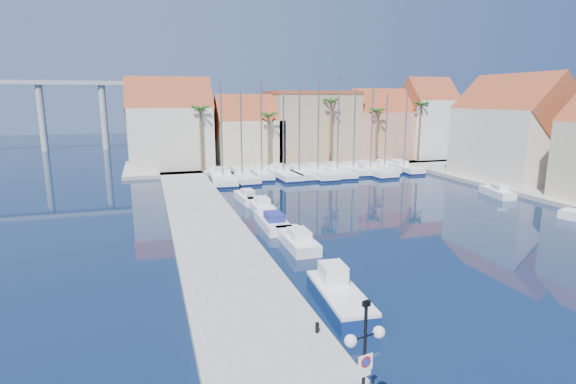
{
  "coord_description": "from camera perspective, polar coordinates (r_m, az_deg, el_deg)",
  "views": [
    {
      "loc": [
        -13.39,
        -23.2,
        10.85
      ],
      "look_at": [
        -2.18,
        12.58,
        3.0
      ],
      "focal_mm": 28.0,
      "sensor_mm": 36.0,
      "label": 1
    }
  ],
  "objects": [
    {
      "name": "building_4",
      "position": [
        83.96,
        17.19,
        8.65
      ],
      "size": [
        8.3,
        8.0,
        14.0
      ],
      "color": "white",
      "rests_on": "shore_north"
    },
    {
      "name": "motorboat_west_0",
      "position": [
        33.73,
        1.17,
        -6.03
      ],
      "size": [
        2.02,
        5.98,
        1.4
      ],
      "rotation": [
        0.0,
        0.0,
        -0.02
      ],
      "color": "white",
      "rests_on": "ground"
    },
    {
      "name": "building_0",
      "position": [
        70.41,
        -14.75,
        7.92
      ],
      "size": [
        12.3,
        9.0,
        13.5
      ],
      "color": "beige",
      "rests_on": "shore_north"
    },
    {
      "name": "palm_3",
      "position": [
        74.22,
        11.26,
        9.87
      ],
      "size": [
        2.6,
        2.6,
        9.65
      ],
      "color": "brown",
      "rests_on": "shore_north"
    },
    {
      "name": "viaduct",
      "position": [
        108.29,
        -31.63,
        9.79
      ],
      "size": [
        48.0,
        2.2,
        14.45
      ],
      "color": "#9E9E99",
      "rests_on": "ground"
    },
    {
      "name": "sailboat_3",
      "position": [
        62.91,
        -0.76,
        2.41
      ],
      "size": [
        3.31,
        10.97,
        11.43
      ],
      "rotation": [
        0.0,
        0.0,
        0.04
      ],
      "color": "white",
      "rests_on": "ground"
    },
    {
      "name": "sailboat_2",
      "position": [
        62.73,
        -3.42,
        2.42
      ],
      "size": [
        2.7,
        8.52,
        13.19
      ],
      "rotation": [
        0.0,
        0.0,
        -0.06
      ],
      "color": "white",
      "rests_on": "ground"
    },
    {
      "name": "palm_1",
      "position": [
        67.53,
        -2.5,
        9.51
      ],
      "size": [
        2.6,
        2.6,
        9.15
      ],
      "color": "brown",
      "rests_on": "shore_north"
    },
    {
      "name": "ground",
      "position": [
        28.9,
        11.86,
        -10.49
      ],
      "size": [
        260.0,
        260.0,
        0.0
      ],
      "primitive_type": "plane",
      "color": "black",
      "rests_on": "ground"
    },
    {
      "name": "motorboat_west_2",
      "position": [
        44.31,
        -3.46,
        -1.69
      ],
      "size": [
        1.99,
        5.79,
        1.4
      ],
      "rotation": [
        0.0,
        0.0,
        -0.03
      ],
      "color": "white",
      "rests_on": "ground"
    },
    {
      "name": "bollard",
      "position": [
        21.13,
        3.72,
        -16.81
      ],
      "size": [
        0.18,
        0.18,
        0.46
      ],
      "primitive_type": "cylinder",
      "color": "black",
      "rests_on": "quay_west"
    },
    {
      "name": "sailboat_8",
      "position": [
        67.13,
        10.11,
        2.85
      ],
      "size": [
        3.73,
        11.76,
        14.74
      ],
      "rotation": [
        0.0,
        0.0,
        0.06
      ],
      "color": "white",
      "rests_on": "ground"
    },
    {
      "name": "motorboat_west_1",
      "position": [
        38.48,
        -1.96,
        -3.77
      ],
      "size": [
        2.16,
        6.22,
        1.4
      ],
      "rotation": [
        0.0,
        0.0,
        -0.03
      ],
      "color": "white",
      "rests_on": "ground"
    },
    {
      "name": "palm_4",
      "position": [
        78.33,
        16.52,
        10.39
      ],
      "size": [
        2.6,
        2.6,
        10.65
      ],
      "color": "brown",
      "rests_on": "shore_north"
    },
    {
      "name": "sailboat_10",
      "position": [
        70.31,
        14.25,
        3.08
      ],
      "size": [
        2.79,
        9.34,
        12.7
      ],
      "rotation": [
        0.0,
        0.0,
        -0.04
      ],
      "color": "white",
      "rests_on": "ground"
    },
    {
      "name": "sailboat_7",
      "position": [
        66.62,
        8.09,
        2.87
      ],
      "size": [
        2.26,
        8.27,
        12.2
      ],
      "rotation": [
        0.0,
        0.0,
        0.01
      ],
      "color": "white",
      "rests_on": "ground"
    },
    {
      "name": "shore_north",
      "position": [
        75.69,
        0.78,
        3.77
      ],
      "size": [
        54.0,
        16.0,
        0.5
      ],
      "primitive_type": "cube",
      "color": "gray",
      "rests_on": "ground"
    },
    {
      "name": "building_3",
      "position": [
        80.16,
        11.37,
        8.03
      ],
      "size": [
        10.3,
        8.0,
        12.0
      ],
      "color": "tan",
      "rests_on": "shore_north"
    },
    {
      "name": "sailboat_9",
      "position": [
        69.48,
        11.98,
        3.08
      ],
      "size": [
        2.85,
        8.36,
        11.46
      ],
      "rotation": [
        0.0,
        0.0,
        -0.08
      ],
      "color": "white",
      "rests_on": "ground"
    },
    {
      "name": "sailboat_0",
      "position": [
        60.6,
        -8.3,
        1.93
      ],
      "size": [
        4.04,
        11.9,
        13.15
      ],
      "rotation": [
        0.0,
        0.0,
        -0.08
      ],
      "color": "white",
      "rests_on": "ground"
    },
    {
      "name": "building_6",
      "position": [
        65.62,
        26.62,
        6.8
      ],
      "size": [
        9.0,
        14.3,
        13.5
      ],
      "color": "beige",
      "rests_on": "shore_east"
    },
    {
      "name": "sailboat_6",
      "position": [
        65.29,
        6.09,
        2.72
      ],
      "size": [
        3.69,
        10.83,
        13.81
      ],
      "rotation": [
        0.0,
        0.0,
        -0.08
      ],
      "color": "white",
      "rests_on": "ground"
    },
    {
      "name": "fishing_boat",
      "position": [
        24.34,
        6.47,
        -12.93
      ],
      "size": [
        2.38,
        6.02,
        2.06
      ],
      "rotation": [
        0.0,
        0.0,
        -0.07
      ],
      "color": "navy",
      "rests_on": "ground"
    },
    {
      "name": "lamp_post",
      "position": [
        14.84,
        9.74,
        -18.64
      ],
      "size": [
        1.46,
        0.6,
        4.37
      ],
      "rotation": [
        0.0,
        0.0,
        0.19
      ],
      "color": "black",
      "rests_on": "quay_west"
    },
    {
      "name": "palm_2",
      "position": [
        70.72,
        5.49,
        11.1
      ],
      "size": [
        2.6,
        2.6,
        11.15
      ],
      "color": "brown",
      "rests_on": "shore_north"
    },
    {
      "name": "palm_0",
      "position": [
        65.64,
        -11.1,
        10.06
      ],
      "size": [
        2.6,
        2.6,
        10.15
      ],
      "color": "brown",
      "rests_on": "shore_north"
    },
    {
      "name": "quay_west",
      "position": [
        38.45,
        -10.19,
        -4.37
      ],
      "size": [
        6.0,
        77.0,
        0.5
      ],
      "primitive_type": "cube",
      "color": "gray",
      "rests_on": "ground"
    },
    {
      "name": "sailboat_1",
      "position": [
        60.95,
        -5.98,
        2.05
      ],
      "size": [
        3.24,
        10.34,
        11.73
      ],
      "rotation": [
        0.0,
        0.0,
        0.05
      ],
      "color": "white",
      "rests_on": "ground"
    },
    {
      "name": "building_1",
      "position": [
        72.08,
        -5.06,
        7.36
      ],
      "size": [
        10.3,
        8.0,
        11.0
      ],
      "color": "#C3B48A",
      "rests_on": "shore_north"
    },
    {
      "name": "shore_east",
      "position": [
        60.26,
        31.95,
        -0.12
      ],
      "size": [
        12.0,
        60.0,
        0.5
      ],
      "primitive_type": "cube",
      "color": "gray",
      "rests_on": "ground"
    },
    {
      "name": "building_2",
      "position": [
        76.07,
        2.97,
        8.35
      ],
      "size": [
        14.2,
        10.2,
        11.5
      ],
      "color": "#A18463",
      "rests_on": "shore_north"
    },
    {
      "name": "motorboat_west_3",
      "position": [
        48.12,
        -5.26,
        -0.64
      ],
      "size": [
        1.91,
        5.1,
        1.4
      ],
      "rotation": [
        0.0,
        0.0,
        0.06
      ],
      "color": "white",
      "rests_on": "ground"
    },
    {
      "name": "motorboat_east_1",
      "position": [
        55.85,
        25.04,
        0.03
      ],
      "size": [
        2.67,
        5.37,
        1.4
      ],
      "rotation": [
        0.0,
        0.0,
        -0.21
      ],
      "color": "white",
      "rests_on": "ground"
    },
    {
      "name": "sailboat_4",
      "position": [
        63.15,
        1.24,
        2.47
      ],
      "size": [
        2.94,
        9.69,
        12.69
      ],
      "rotation": [
        0.0,
        0.0,
        0.04
      ],
      "color": "white",
      "rests_on": "ground"
    },
    {
      "name": "sailboat_5",
      "position": [
        63.87,
        3.6,
        2.55
      ],
      "size": [
        2.94,
        10.99,
        13.73
      ],
      "rotation": [
        0.0,
        0.0,
        -0.0
      ],
      "color": "white",
      "rests_on": "ground"
    }
  ]
}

